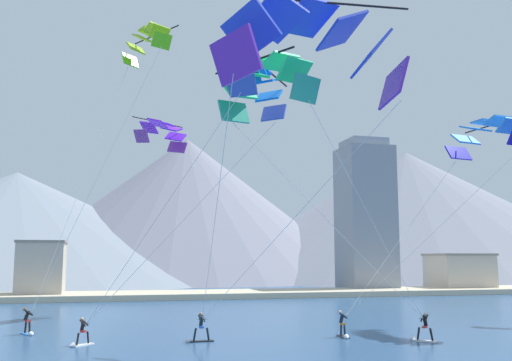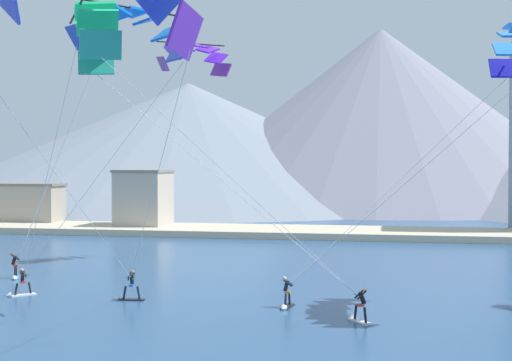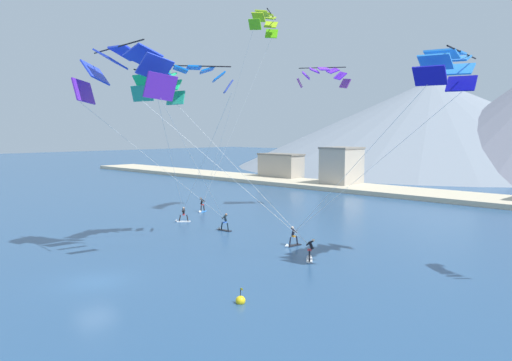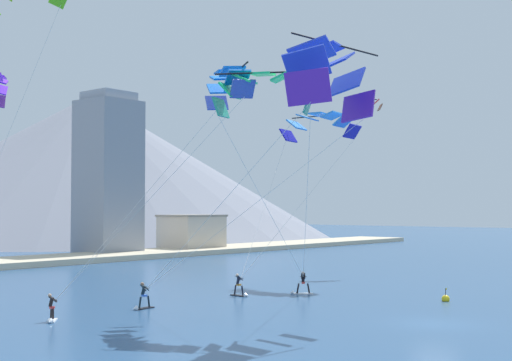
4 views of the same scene
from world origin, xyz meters
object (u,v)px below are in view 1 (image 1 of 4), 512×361
(kitesurfer_near_trail, at_px, (198,333))
(parafoil_kite_far_right, at_px, (257,86))
(parafoil_kite_far_left, at_px, (487,133))
(kitesurfer_near_lead, at_px, (28,326))
(parafoil_kite_near_trail, at_px, (314,42))
(kitesurfer_far_left, at_px, (344,329))
(parafoil_kite_distant_high_outer, at_px, (163,132))
(parafoil_kite_mid_center, at_px, (266,82))
(parafoil_kite_near_lead, at_px, (147,42))
(kitesurfer_mid_center, at_px, (422,332))
(kitesurfer_far_right, at_px, (80,338))

(kitesurfer_near_trail, height_order, parafoil_kite_far_right, parafoil_kite_far_right)
(parafoil_kite_far_left, bearing_deg, parafoil_kite_far_right, -162.05)
(kitesurfer_near_lead, bearing_deg, parafoil_kite_near_trail, -54.03)
(kitesurfer_far_left, distance_m, parafoil_kite_near_trail, 18.98)
(parafoil_kite_near_trail, bearing_deg, kitesurfer_near_trail, 103.41)
(parafoil_kite_distant_high_outer, bearing_deg, parafoil_kite_mid_center, -83.94)
(kitesurfer_far_left, relative_size, parafoil_kite_near_lead, 0.08)
(kitesurfer_mid_center, relative_size, parafoil_kite_near_lead, 0.08)
(kitesurfer_far_right, xyz_separation_m, parafoil_kite_far_right, (8.94, -5.31, 13.72))
(parafoil_kite_far_right, xyz_separation_m, parafoil_kite_distant_high_outer, (-3.11, 22.27, 2.14))
(kitesurfer_far_left, distance_m, parafoil_kite_far_right, 15.98)
(kitesurfer_near_trail, relative_size, kitesurfer_far_right, 1.08)
(kitesurfer_far_left, bearing_deg, parafoil_kite_mid_center, -131.90)
(kitesurfer_near_trail, distance_m, kitesurfer_mid_center, 13.30)
(parafoil_kite_far_right, bearing_deg, kitesurfer_far_right, 149.29)
(kitesurfer_mid_center, height_order, parafoil_kite_near_trail, parafoil_kite_near_trail)
(parafoil_kite_near_lead, height_order, parafoil_kite_near_trail, parafoil_kite_near_lead)
(kitesurfer_near_lead, distance_m, kitesurfer_mid_center, 24.65)
(kitesurfer_far_left, bearing_deg, parafoil_kite_near_lead, 141.66)
(kitesurfer_near_lead, xyz_separation_m, parafoil_kite_near_lead, (7.19, 3.27, 20.97))
(kitesurfer_near_lead, bearing_deg, kitesurfer_mid_center, -20.71)
(kitesurfer_far_left, height_order, parafoil_kite_far_left, parafoil_kite_far_left)
(parafoil_kite_far_left, relative_size, parafoil_kite_far_right, 0.98)
(kitesurfer_mid_center, relative_size, parafoil_kite_far_right, 0.13)
(kitesurfer_near_trail, relative_size, parafoil_kite_far_left, 0.13)
(kitesurfer_near_trail, bearing_deg, parafoil_kite_near_lead, 108.06)
(kitesurfer_near_trail, relative_size, parafoil_kite_far_right, 0.13)
(parafoil_kite_near_trail, xyz_separation_m, parafoil_kite_far_right, (-0.66, 7.02, 0.09))
(parafoil_kite_far_right, relative_size, parafoil_kite_distant_high_outer, 2.38)
(parafoil_kite_mid_center, height_order, parafoil_kite_distant_high_outer, parafoil_kite_distant_high_outer)
(parafoil_kite_near_lead, distance_m, parafoil_kite_far_left, 26.56)
(parafoil_kite_far_right, bearing_deg, kitesurfer_near_lead, 138.51)
(kitesurfer_near_trail, distance_m, parafoil_kite_distant_high_outer, 23.21)
(kitesurfer_far_left, distance_m, parafoil_kite_far_left, 18.16)
(kitesurfer_far_right, height_order, parafoil_kite_near_trail, parafoil_kite_near_trail)
(kitesurfer_mid_center, distance_m, kitesurfer_far_left, 4.67)
(kitesurfer_near_trail, height_order, parafoil_kite_far_left, parafoil_kite_far_left)
(parafoil_kite_near_trail, xyz_separation_m, parafoil_kite_distant_high_outer, (-3.77, 29.29, 2.23))
(kitesurfer_near_trail, height_order, parafoil_kite_near_trail, parafoil_kite_near_trail)
(kitesurfer_far_left, height_order, parafoil_kite_far_right, parafoil_kite_far_right)
(kitesurfer_far_left, height_order, parafoil_kite_distant_high_outer, parafoil_kite_distant_high_outer)
(kitesurfer_near_trail, xyz_separation_m, parafoil_kite_near_trail, (2.93, -12.28, 13.54))
(kitesurfer_far_right, bearing_deg, kitesurfer_near_lead, 121.33)
(parafoil_kite_near_lead, relative_size, parafoil_kite_far_left, 1.57)
(kitesurfer_mid_center, relative_size, kitesurfer_far_right, 1.06)
(kitesurfer_far_left, bearing_deg, kitesurfer_near_lead, 162.11)
(kitesurfer_near_lead, relative_size, kitesurfer_near_trail, 1.02)
(kitesurfer_mid_center, height_order, kitesurfer_far_left, kitesurfer_mid_center)
(kitesurfer_near_trail, bearing_deg, parafoil_kite_far_right, -66.72)
(kitesurfer_mid_center, height_order, parafoil_kite_near_lead, parafoil_kite_near_lead)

